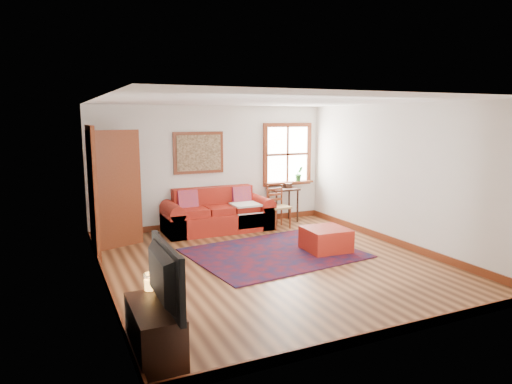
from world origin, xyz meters
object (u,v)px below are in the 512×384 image
red_leather_sofa (218,216)px  side_table (283,194)px  red_ottoman (326,240)px  media_cabinet (155,331)px  ladder_back_chair (277,205)px

red_leather_sofa → side_table: 1.62m
red_ottoman → media_cabinet: 4.10m
red_leather_sofa → ladder_back_chair: 1.25m
ladder_back_chair → media_cabinet: size_ratio=0.95×
ladder_back_chair → media_cabinet: 5.38m
ladder_back_chair → media_cabinet: ladder_back_chair is taller
red_ottoman → side_table: side_table is taller
red_leather_sofa → red_ottoman: bearing=-61.2°
red_leather_sofa → media_cabinet: red_leather_sofa is taller
side_table → ladder_back_chair: size_ratio=0.84×
red_leather_sofa → ladder_back_chair: (1.21, -0.29, 0.19)m
side_table → media_cabinet: bearing=-129.7°
side_table → media_cabinet: (-3.80, -4.58, -0.36)m
red_ottoman → ladder_back_chair: (0.03, 1.86, 0.27)m
media_cabinet → side_table: bearing=50.3°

